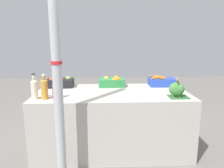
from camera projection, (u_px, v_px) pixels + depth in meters
name	position (u px, v px, depth m)	size (l,w,h in m)	color
ground_plane	(112.00, 147.00, 2.90)	(10.00, 10.00, 0.00)	slate
market_table	(112.00, 120.00, 2.82)	(1.89, 0.92, 0.76)	#B7B2A8
support_pole	(57.00, 74.00, 1.97)	(0.10, 0.10, 2.20)	#B7BABF
apple_crate	(60.00, 82.00, 2.99)	(0.36, 0.23, 0.14)	black
orange_crate	(112.00, 82.00, 3.03)	(0.36, 0.23, 0.14)	#2D8442
carrot_crate	(162.00, 82.00, 3.06)	(0.36, 0.23, 0.15)	#2847B7
broccoli_pile	(177.00, 90.00, 2.48)	(0.22, 0.18, 0.17)	#2D602D
juice_bottle_cloudy	(34.00, 89.00, 2.39)	(0.07, 0.07, 0.29)	beige
juice_bottle_amber	(44.00, 88.00, 2.40)	(0.07, 0.07, 0.28)	gold
juice_bottle_ruby	(56.00, 90.00, 2.41)	(0.07, 0.07, 0.26)	#B2333D
sparrow_bird	(178.00, 80.00, 2.46)	(0.05, 0.13, 0.05)	#4C3D2D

